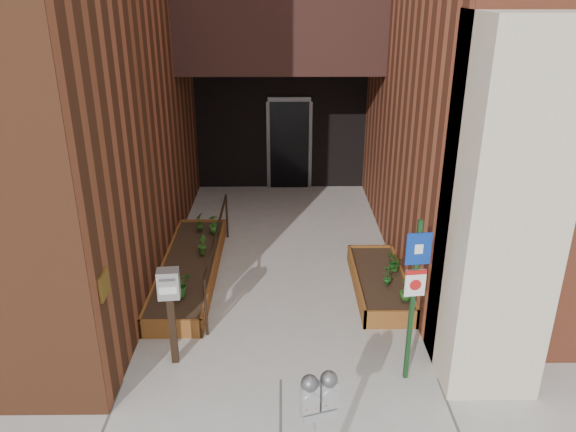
{
  "coord_description": "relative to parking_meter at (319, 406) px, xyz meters",
  "views": [
    {
      "loc": [
        0.03,
        -5.75,
        4.67
      ],
      "look_at": [
        0.11,
        1.8,
        1.5
      ],
      "focal_mm": 35.0,
      "sensor_mm": 36.0,
      "label": 1
    }
  ],
  "objects": [
    {
      "name": "ground",
      "position": [
        -0.35,
        1.81,
        -1.18
      ],
      "size": [
        80.0,
        80.0,
        0.0
      ],
      "primitive_type": "plane",
      "color": "#9E9991",
      "rests_on": "ground"
    },
    {
      "name": "planter_left",
      "position": [
        -1.9,
        4.51,
        -1.05
      ],
      "size": [
        0.9,
        3.6,
        0.3
      ],
      "color": "brown",
      "rests_on": "ground"
    },
    {
      "name": "planter_right",
      "position": [
        1.25,
        4.01,
        -1.05
      ],
      "size": [
        0.8,
        2.2,
        0.3
      ],
      "color": "brown",
      "rests_on": "ground"
    },
    {
      "name": "handrail",
      "position": [
        -1.4,
        4.46,
        -0.43
      ],
      "size": [
        0.04,
        3.34,
        0.9
      ],
      "color": "black",
      "rests_on": "ground"
    },
    {
      "name": "parking_meter",
      "position": [
        0.0,
        0.0,
        0.0
      ],
      "size": [
        0.35,
        0.21,
        1.53
      ],
      "color": "#AFAFB2",
      "rests_on": "ground"
    },
    {
      "name": "sign_post",
      "position": [
        1.24,
        1.83,
        0.16
      ],
      "size": [
        0.3,
        0.08,
        2.18
      ],
      "color": "#153B1A",
      "rests_on": "ground"
    },
    {
      "name": "payment_dropbox",
      "position": [
        -1.74,
        2.2,
        -0.2
      ],
      "size": [
        0.29,
        0.23,
        1.37
      ],
      "color": "black",
      "rests_on": "ground"
    },
    {
      "name": "shrub_left_a",
      "position": [
        -1.86,
        3.38,
        -0.68
      ],
      "size": [
        0.5,
        0.5,
        0.4
      ],
      "primitive_type": "imported",
      "rotation": [
        0.0,
        0.0,
        0.56
      ],
      "color": "#22601B",
      "rests_on": "planter_left"
    },
    {
      "name": "shrub_left_b",
      "position": [
        -1.71,
        4.8,
        -0.71
      ],
      "size": [
        0.21,
        0.21,
        0.33
      ],
      "primitive_type": "imported",
      "rotation": [
        0.0,
        0.0,
        1.72
      ],
      "color": "#2A5D1A",
      "rests_on": "planter_left"
    },
    {
      "name": "shrub_left_c",
      "position": [
        -1.6,
        5.68,
        -0.7
      ],
      "size": [
        0.26,
        0.26,
        0.36
      ],
      "primitive_type": "imported",
      "rotation": [
        0.0,
        0.0,
        3.5
      ],
      "color": "#2A621C",
      "rests_on": "planter_left"
    },
    {
      "name": "shrub_left_d",
      "position": [
        -1.88,
        5.77,
        -0.7
      ],
      "size": [
        0.21,
        0.21,
        0.36
      ],
      "primitive_type": "imported",
      "rotation": [
        0.0,
        0.0,
        4.8
      ],
      "color": "#265418",
      "rests_on": "planter_left"
    },
    {
      "name": "shrub_right_a",
      "position": [
        1.5,
        3.23,
        -0.72
      ],
      "size": [
        0.19,
        0.19,
        0.32
      ],
      "primitive_type": "imported",
      "rotation": [
        0.0,
        0.0,
        1.54
      ],
      "color": "#225217",
      "rests_on": "planter_right"
    },
    {
      "name": "shrub_right_b",
      "position": [
        1.32,
        3.69,
        -0.7
      ],
      "size": [
        0.2,
        0.2,
        0.36
      ],
      "primitive_type": "imported",
      "rotation": [
        0.0,
        0.0,
        3.18
      ],
      "color": "#175017",
      "rests_on": "planter_right"
    },
    {
      "name": "shrub_right_c",
      "position": [
        1.5,
        4.14,
        -0.73
      ],
      "size": [
        0.36,
        0.36,
        0.29
      ],
      "primitive_type": "imported",
      "rotation": [
        0.0,
        0.0,
        4.21
      ],
      "color": "#1C4F16",
      "rests_on": "planter_right"
    }
  ]
}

